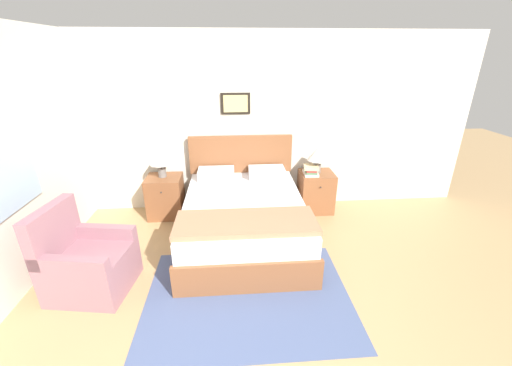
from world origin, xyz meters
name	(u,v)px	position (x,y,z in m)	size (l,w,h in m)	color
wall_back	(241,125)	(0.00, 3.12, 1.30)	(7.02, 0.09, 2.60)	beige
wall_left	(6,164)	(-2.34, 1.54, 1.30)	(0.08, 5.49, 2.60)	beige
area_rug_main	(248,296)	(-0.03, 0.98, 0.00)	(2.05, 1.54, 0.01)	#47567F
bed	(244,218)	(-0.02, 2.04, 0.33)	(1.54, 2.02, 1.17)	brown
armchair	(87,263)	(-1.66, 1.24, 0.31)	(0.83, 0.77, 0.94)	#8E606B
nightstand_near_window	(166,196)	(-1.16, 2.81, 0.31)	(0.50, 0.48, 0.62)	brown
nightstand_by_door	(316,192)	(1.12, 2.81, 0.31)	(0.50, 0.48, 0.62)	brown
table_lamp_near_window	(160,158)	(-1.18, 2.83, 0.90)	(0.31, 0.31, 0.40)	slate
table_lamp_by_door	(318,155)	(1.12, 2.83, 0.90)	(0.31, 0.31, 0.40)	slate
book_thick_bottom	(311,173)	(1.01, 2.77, 0.64)	(0.22, 0.28, 0.04)	silver
book_hardcover_middle	(311,171)	(1.01, 2.77, 0.67)	(0.18, 0.28, 0.03)	#4C7551
book_novel_upper	(311,169)	(1.01, 2.77, 0.70)	(0.18, 0.26, 0.03)	#B7332D
book_slim_near_top	(311,167)	(1.01, 2.77, 0.73)	(0.24, 0.25, 0.04)	beige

